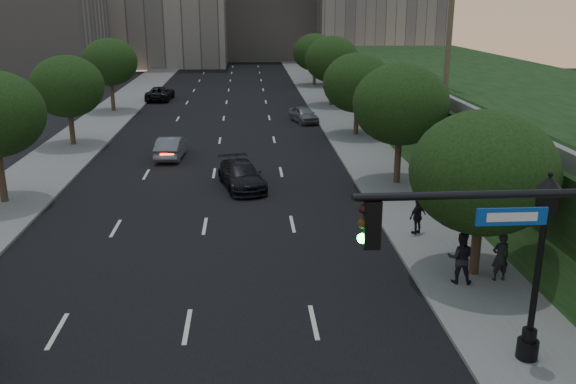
{
  "coord_description": "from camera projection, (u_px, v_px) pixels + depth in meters",
  "views": [
    {
      "loc": [
        1.99,
        -12.19,
        9.77
      ],
      "look_at": [
        3.35,
        7.53,
        3.6
      ],
      "focal_mm": 38.0,
      "sensor_mm": 36.0,
      "label": 1
    }
  ],
  "objects": [
    {
      "name": "road_surface",
      "position": [
        219.0,
        147.0,
        42.95
      ],
      "size": [
        16.0,
        140.0,
        0.02
      ],
      "primitive_type": "cube",
      "color": "black",
      "rests_on": "ground"
    },
    {
      "name": "sidewalk_right",
      "position": [
        362.0,
        144.0,
        43.61
      ],
      "size": [
        4.5,
        140.0,
        0.15
      ],
      "primitive_type": "cube",
      "color": "slate",
      "rests_on": "ground"
    },
    {
      "name": "sidewalk_left",
      "position": [
        71.0,
        148.0,
        42.26
      ],
      "size": [
        4.5,
        140.0,
        0.15
      ],
      "primitive_type": "cube",
      "color": "slate",
      "rests_on": "ground"
    },
    {
      "name": "embankment",
      "position": [
        538.0,
        120.0,
        41.9
      ],
      "size": [
        18.0,
        90.0,
        4.0
      ],
      "primitive_type": "cube",
      "color": "black",
      "rests_on": "ground"
    },
    {
      "name": "parapet_wall",
      "position": [
        418.0,
        87.0,
        40.64
      ],
      "size": [
        0.35,
        90.0,
        0.7
      ],
      "primitive_type": "cube",
      "color": "slate",
      "rests_on": "embankment"
    },
    {
      "name": "office_block_filler",
      "position": [
        24.0,
        25.0,
        77.25
      ],
      "size": [
        18.0,
        16.0,
        14.0
      ],
      "primitive_type": "cube",
      "color": "gray",
      "rests_on": "ground"
    },
    {
      "name": "tree_right_a",
      "position": [
        483.0,
        173.0,
        21.48
      ],
      "size": [
        5.2,
        5.2,
        6.24
      ],
      "color": "#38281C",
      "rests_on": "ground"
    },
    {
      "name": "tree_right_b",
      "position": [
        401.0,
        104.0,
        32.76
      ],
      "size": [
        5.2,
        5.2,
        6.74
      ],
      "color": "#38281C",
      "rests_on": "ground"
    },
    {
      "name": "tree_right_c",
      "position": [
        358.0,
        83.0,
        45.29
      ],
      "size": [
        5.2,
        5.2,
        6.24
      ],
      "color": "#38281C",
      "rests_on": "ground"
    },
    {
      "name": "tree_right_d",
      "position": [
        332.0,
        59.0,
        58.47
      ],
      "size": [
        5.2,
        5.2,
        6.74
      ],
      "color": "#38281C",
      "rests_on": "ground"
    },
    {
      "name": "tree_right_e",
      "position": [
        315.0,
        52.0,
        72.9
      ],
      "size": [
        5.2,
        5.2,
        6.24
      ],
      "color": "#38281C",
      "rests_on": "ground"
    },
    {
      "name": "tree_left_c",
      "position": [
        67.0,
        87.0,
        41.98
      ],
      "size": [
        5.0,
        5.0,
        6.34
      ],
      "color": "#38281C",
      "rests_on": "ground"
    },
    {
      "name": "tree_left_d",
      "position": [
        110.0,
        62.0,
        55.2
      ],
      "size": [
        5.0,
        5.0,
        6.71
      ],
      "color": "#38281C",
      "rests_on": "ground"
    },
    {
      "name": "traffic_signal_mast",
      "position": [
        558.0,
        316.0,
        12.38
      ],
      "size": [
        5.68,
        0.56,
        7.0
      ],
      "color": "black",
      "rests_on": "ground"
    },
    {
      "name": "street_lamp",
      "position": [
        537.0,
        278.0,
        16.51
      ],
      "size": [
        0.64,
        0.64,
        5.62
      ],
      "color": "black",
      "rests_on": "ground"
    },
    {
      "name": "sedan_mid_left",
      "position": [
        171.0,
        147.0,
        39.75
      ],
      "size": [
        1.8,
        4.45,
        1.44
      ],
      "primitive_type": "imported",
      "rotation": [
        0.0,
        0.0,
        3.08
      ],
      "color": "slate",
      "rests_on": "ground"
    },
    {
      "name": "sedan_far_left",
      "position": [
        160.0,
        93.0,
        63.16
      ],
      "size": [
        2.68,
        5.27,
        1.43
      ],
      "primitive_type": "imported",
      "rotation": [
        0.0,
        0.0,
        3.08
      ],
      "color": "black",
      "rests_on": "ground"
    },
    {
      "name": "sedan_near_right",
      "position": [
        242.0,
        175.0,
        33.34
      ],
      "size": [
        3.04,
        5.18,
        1.41
      ],
      "primitive_type": "imported",
      "rotation": [
        0.0,
        0.0,
        0.23
      ],
      "color": "black",
      "rests_on": "ground"
    },
    {
      "name": "sedan_far_right",
      "position": [
        304.0,
        114.0,
        51.55
      ],
      "size": [
        2.58,
        4.28,
        1.36
      ],
      "primitive_type": "imported",
      "rotation": [
        0.0,
        0.0,
        0.26
      ],
      "color": "slate",
      "rests_on": "ground"
    },
    {
      "name": "pedestrian_a",
      "position": [
        500.0,
        257.0,
        21.8
      ],
      "size": [
        0.69,
        0.49,
        1.79
      ],
      "primitive_type": "imported",
      "rotation": [
        0.0,
        0.0,
        3.24
      ],
      "color": "black",
      "rests_on": "sidewalk_right"
    },
    {
      "name": "pedestrian_b",
      "position": [
        460.0,
        258.0,
        21.61
      ],
      "size": [
        1.08,
        0.94,
        1.9
      ],
      "primitive_type": "imported",
      "rotation": [
        0.0,
        0.0,
        2.87
      ],
      "color": "black",
      "rests_on": "sidewalk_right"
    },
    {
      "name": "pedestrian_c",
      "position": [
        418.0,
        216.0,
        26.27
      ],
      "size": [
        0.99,
        0.8,
        1.58
      ],
      "primitive_type": "imported",
      "rotation": [
        0.0,
        0.0,
        3.68
      ],
      "color": "black",
      "rests_on": "sidewalk_right"
    }
  ]
}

